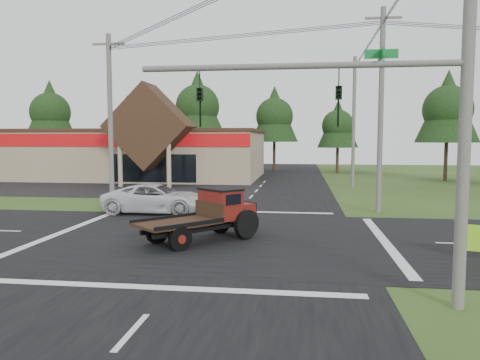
# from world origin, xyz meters

# --- Properties ---
(ground) EXTENTS (120.00, 120.00, 0.00)m
(ground) POSITION_xyz_m (0.00, 0.00, 0.00)
(ground) COLOR #2D4217
(ground) RESTS_ON ground
(road_ns) EXTENTS (12.00, 120.00, 0.02)m
(road_ns) POSITION_xyz_m (0.00, 0.00, 0.01)
(road_ns) COLOR black
(road_ns) RESTS_ON ground
(road_ew) EXTENTS (120.00, 12.00, 0.02)m
(road_ew) POSITION_xyz_m (0.00, 0.00, 0.01)
(road_ew) COLOR black
(road_ew) RESTS_ON ground
(parking_apron) EXTENTS (28.00, 14.00, 0.02)m
(parking_apron) POSITION_xyz_m (-14.00, 19.00, 0.01)
(parking_apron) COLOR black
(parking_apron) RESTS_ON ground
(cvs_building) EXTENTS (30.40, 18.20, 9.19)m
(cvs_building) POSITION_xyz_m (-15.70, 29.57, 2.78)
(cvs_building) COLOR tan
(cvs_building) RESTS_ON ground
(traffic_signal_mast) EXTENTS (8.12, 0.24, 7.00)m
(traffic_signal_mast) POSITION_xyz_m (5.82, -7.50, 4.43)
(traffic_signal_mast) COLOR #595651
(traffic_signal_mast) RESTS_ON ground
(utility_pole_nr) EXTENTS (2.00, 0.30, 11.00)m
(utility_pole_nr) POSITION_xyz_m (7.50, -7.50, 5.64)
(utility_pole_nr) COLOR #595651
(utility_pole_nr) RESTS_ON ground
(utility_pole_nw) EXTENTS (2.00, 0.30, 10.50)m
(utility_pole_nw) POSITION_xyz_m (-8.00, 8.00, 5.39)
(utility_pole_nw) COLOR #595651
(utility_pole_nw) RESTS_ON ground
(utility_pole_ne) EXTENTS (2.00, 0.30, 11.50)m
(utility_pole_ne) POSITION_xyz_m (8.00, 8.00, 5.89)
(utility_pole_ne) COLOR #595651
(utility_pole_ne) RESTS_ON ground
(utility_pole_n) EXTENTS (2.00, 0.30, 11.20)m
(utility_pole_n) POSITION_xyz_m (8.00, 22.00, 5.74)
(utility_pole_n) COLOR #595651
(utility_pole_n) RESTS_ON ground
(tree_row_a) EXTENTS (6.72, 6.72, 12.12)m
(tree_row_a) POSITION_xyz_m (-30.00, 40.00, 8.05)
(tree_row_a) COLOR #332316
(tree_row_a) RESTS_ON ground
(tree_row_b) EXTENTS (5.60, 5.60, 10.10)m
(tree_row_b) POSITION_xyz_m (-20.00, 42.00, 6.70)
(tree_row_b) COLOR #332316
(tree_row_b) RESTS_ON ground
(tree_row_c) EXTENTS (7.28, 7.28, 13.13)m
(tree_row_c) POSITION_xyz_m (-10.00, 41.00, 8.72)
(tree_row_c) COLOR #332316
(tree_row_c) RESTS_ON ground
(tree_row_d) EXTENTS (6.16, 6.16, 11.11)m
(tree_row_d) POSITION_xyz_m (0.00, 42.00, 7.38)
(tree_row_d) COLOR #332316
(tree_row_d) RESTS_ON ground
(tree_row_e) EXTENTS (5.04, 5.04, 9.09)m
(tree_row_e) POSITION_xyz_m (8.00, 40.00, 6.03)
(tree_row_e) COLOR #332316
(tree_row_e) RESTS_ON ground
(tree_side_ne) EXTENTS (6.16, 6.16, 11.11)m
(tree_side_ne) POSITION_xyz_m (18.00, 30.00, 7.38)
(tree_side_ne) COLOR #332316
(tree_side_ne) RESTS_ON ground
(antique_flatbed_truck) EXTENTS (4.99, 5.18, 2.18)m
(antique_flatbed_truck) POSITION_xyz_m (-0.46, -0.97, 1.09)
(antique_flatbed_truck) COLOR #4E160B
(antique_flatbed_truck) RESTS_ON ground
(white_pickup) EXTENTS (5.98, 2.79, 1.66)m
(white_pickup) POSITION_xyz_m (-4.54, 6.05, 0.83)
(white_pickup) COLOR silver
(white_pickup) RESTS_ON ground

